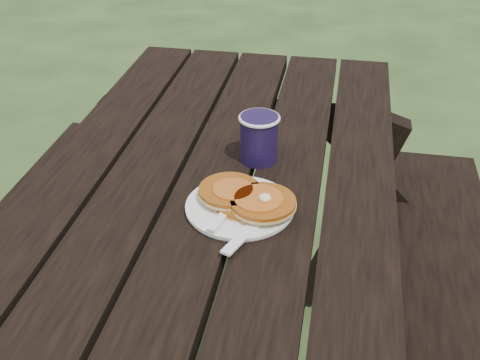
# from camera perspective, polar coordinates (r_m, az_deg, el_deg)

# --- Properties ---
(plate) EXTENTS (0.24, 0.24, 0.01)m
(plate) POSITION_cam_1_polar(r_m,az_deg,el_deg) (1.16, -0.02, -2.62)
(plate) COLOR white
(plate) RESTS_ON picnic_table
(pancake_stack) EXTENTS (0.19, 0.15, 0.04)m
(pancake_stack) POSITION_cam_1_polar(r_m,az_deg,el_deg) (1.15, 0.67, -1.75)
(pancake_stack) COLOR #A05012
(pancake_stack) RESTS_ON plate
(knife) EXTENTS (0.08, 0.17, 0.00)m
(knife) POSITION_cam_1_polar(r_m,az_deg,el_deg) (1.09, 1.13, -4.48)
(knife) COLOR white
(knife) RESTS_ON plate
(fork) EXTENTS (0.07, 0.16, 0.01)m
(fork) POSITION_cam_1_polar(r_m,az_deg,el_deg) (1.12, -1.55, -3.29)
(fork) COLOR white
(fork) RESTS_ON plate
(coffee_cup) EXTENTS (0.09, 0.09, 0.11)m
(coffee_cup) POSITION_cam_1_polar(r_m,az_deg,el_deg) (1.29, 1.82, 4.23)
(coffee_cup) COLOR black
(coffee_cup) RESTS_ON picnic_table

